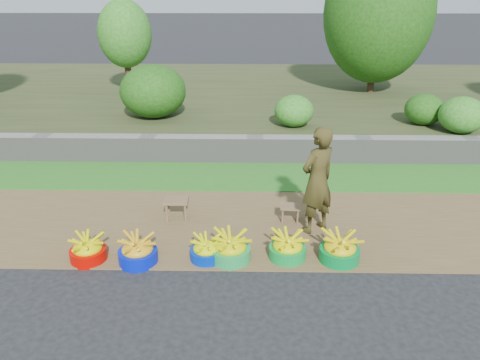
{
  "coord_description": "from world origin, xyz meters",
  "views": [
    {
      "loc": [
        -0.13,
        -5.15,
        3.45
      ],
      "look_at": [
        -0.26,
        1.3,
        0.75
      ],
      "focal_mm": 35.0,
      "sensor_mm": 36.0,
      "label": 1
    }
  ],
  "objects_px": {
    "basin_d": "(230,249)",
    "basin_a": "(88,250)",
    "basin_e": "(288,248)",
    "stool_left": "(176,203)",
    "basin_f": "(340,249)",
    "basin_b": "(138,251)",
    "basin_c": "(207,250)",
    "stool_right": "(290,209)",
    "vendor_woman": "(317,180)"
  },
  "relations": [
    {
      "from": "basin_a",
      "to": "basin_d",
      "type": "relative_size",
      "value": 0.9
    },
    {
      "from": "basin_d",
      "to": "basin_f",
      "type": "height_order",
      "value": "basin_d"
    },
    {
      "from": "basin_d",
      "to": "stool_left",
      "type": "bearing_deg",
      "value": 127.19
    },
    {
      "from": "basin_a",
      "to": "stool_right",
      "type": "height_order",
      "value": "basin_a"
    },
    {
      "from": "basin_e",
      "to": "vendor_woman",
      "type": "xyz_separation_m",
      "value": [
        0.47,
        0.79,
        0.66
      ]
    },
    {
      "from": "basin_a",
      "to": "basin_c",
      "type": "height_order",
      "value": "basin_a"
    },
    {
      "from": "basin_a",
      "to": "basin_f",
      "type": "relative_size",
      "value": 0.9
    },
    {
      "from": "basin_b",
      "to": "stool_right",
      "type": "bearing_deg",
      "value": 29.44
    },
    {
      "from": "basin_d",
      "to": "stool_left",
      "type": "relative_size",
      "value": 1.41
    },
    {
      "from": "basin_b",
      "to": "basin_d",
      "type": "distance_m",
      "value": 1.24
    },
    {
      "from": "basin_a",
      "to": "basin_d",
      "type": "xyz_separation_m",
      "value": [
        1.92,
        0.04,
        0.02
      ]
    },
    {
      "from": "basin_e",
      "to": "basin_f",
      "type": "height_order",
      "value": "basin_f"
    },
    {
      "from": "stool_left",
      "to": "basin_c",
      "type": "bearing_deg",
      "value": -64.01
    },
    {
      "from": "basin_d",
      "to": "stool_right",
      "type": "bearing_deg",
      "value": 51.53
    },
    {
      "from": "basin_f",
      "to": "stool_right",
      "type": "relative_size",
      "value": 1.67
    },
    {
      "from": "stool_left",
      "to": "basin_b",
      "type": "bearing_deg",
      "value": -105.04
    },
    {
      "from": "basin_a",
      "to": "basin_b",
      "type": "height_order",
      "value": "basin_b"
    },
    {
      "from": "basin_f",
      "to": "basin_d",
      "type": "bearing_deg",
      "value": -179.64
    },
    {
      "from": "basin_e",
      "to": "vendor_woman",
      "type": "bearing_deg",
      "value": 59.46
    },
    {
      "from": "basin_a",
      "to": "basin_e",
      "type": "bearing_deg",
      "value": 2.13
    },
    {
      "from": "basin_a",
      "to": "stool_right",
      "type": "bearing_deg",
      "value": 22.47
    },
    {
      "from": "basin_c",
      "to": "basin_f",
      "type": "relative_size",
      "value": 0.83
    },
    {
      "from": "basin_e",
      "to": "basin_f",
      "type": "bearing_deg",
      "value": -4.13
    },
    {
      "from": "basin_f",
      "to": "vendor_woman",
      "type": "xyz_separation_m",
      "value": [
        -0.23,
        0.84,
        0.65
      ]
    },
    {
      "from": "basin_b",
      "to": "stool_right",
      "type": "xyz_separation_m",
      "value": [
        2.12,
        1.2,
        0.06
      ]
    },
    {
      "from": "basin_f",
      "to": "stool_right",
      "type": "xyz_separation_m",
      "value": [
        -0.58,
        1.11,
        0.05
      ]
    },
    {
      "from": "basin_a",
      "to": "basin_b",
      "type": "relative_size",
      "value": 0.93
    },
    {
      "from": "basin_c",
      "to": "basin_d",
      "type": "height_order",
      "value": "basin_d"
    },
    {
      "from": "basin_d",
      "to": "vendor_woman",
      "type": "relative_size",
      "value": 0.34
    },
    {
      "from": "stool_right",
      "to": "vendor_woman",
      "type": "xyz_separation_m",
      "value": [
        0.35,
        -0.27,
        0.6
      ]
    },
    {
      "from": "basin_a",
      "to": "basin_e",
      "type": "relative_size",
      "value": 0.96
    },
    {
      "from": "basin_c",
      "to": "basin_d",
      "type": "relative_size",
      "value": 0.83
    },
    {
      "from": "basin_b",
      "to": "basin_f",
      "type": "height_order",
      "value": "basin_f"
    },
    {
      "from": "basin_d",
      "to": "basin_b",
      "type": "bearing_deg",
      "value": -176.34
    },
    {
      "from": "basin_d",
      "to": "vendor_woman",
      "type": "distance_m",
      "value": 1.63
    },
    {
      "from": "basin_c",
      "to": "stool_left",
      "type": "bearing_deg",
      "value": 115.99
    },
    {
      "from": "stool_left",
      "to": "basin_a",
      "type": "bearing_deg",
      "value": -129.89
    },
    {
      "from": "basin_f",
      "to": "basin_b",
      "type": "bearing_deg",
      "value": -178.13
    },
    {
      "from": "basin_f",
      "to": "stool_left",
      "type": "distance_m",
      "value": 2.64
    },
    {
      "from": "basin_a",
      "to": "stool_right",
      "type": "xyz_separation_m",
      "value": [
        2.81,
        1.16,
        0.07
      ]
    },
    {
      "from": "basin_a",
      "to": "stool_left",
      "type": "distance_m",
      "value": 1.6
    },
    {
      "from": "basin_d",
      "to": "basin_e",
      "type": "height_order",
      "value": "basin_d"
    },
    {
      "from": "vendor_woman",
      "to": "basin_a",
      "type": "bearing_deg",
      "value": -21.26
    },
    {
      "from": "basin_b",
      "to": "stool_left",
      "type": "xyz_separation_m",
      "value": [
        0.34,
        1.26,
        0.11
      ]
    },
    {
      "from": "basin_f",
      "to": "basin_c",
      "type": "bearing_deg",
      "value": -179.81
    },
    {
      "from": "basin_e",
      "to": "stool_left",
      "type": "xyz_separation_m",
      "value": [
        -1.67,
        1.12,
        0.12
      ]
    },
    {
      "from": "basin_a",
      "to": "basin_e",
      "type": "distance_m",
      "value": 2.69
    },
    {
      "from": "stool_left",
      "to": "basin_e",
      "type": "bearing_deg",
      "value": -33.91
    },
    {
      "from": "basin_b",
      "to": "basin_f",
      "type": "bearing_deg",
      "value": 1.87
    },
    {
      "from": "basin_d",
      "to": "basin_a",
      "type": "bearing_deg",
      "value": -178.78
    }
  ]
}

